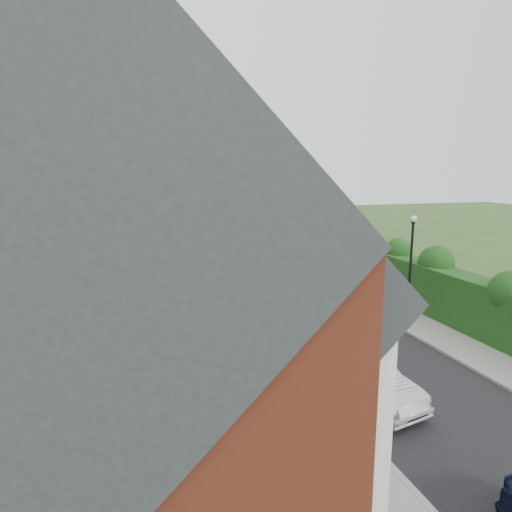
{
  "coord_description": "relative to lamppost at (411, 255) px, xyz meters",
  "views": [
    {
      "loc": [
        -9.6,
        -14.03,
        7.27
      ],
      "look_at": [
        -1.99,
        11.41,
        2.2
      ],
      "focal_mm": 32.0,
      "sensor_mm": 36.0,
      "label": 1
    }
  ],
  "objects": [
    {
      "name": "ground",
      "position": [
        -3.4,
        -4.0,
        -3.3
      ],
      "size": [
        140.0,
        140.0,
        0.0
      ],
      "primitive_type": "plane",
      "color": "#2D4C1E",
      "rests_on": "ground"
    },
    {
      "name": "hedge",
      "position": [
        2.0,
        7.0,
        -1.7
      ],
      "size": [
        2.1,
        58.0,
        2.85
      ],
      "color": "#143812",
      "rests_on": "ground"
    },
    {
      "name": "car_silver_a",
      "position": [
        -5.86,
        -5.98,
        -2.57
      ],
      "size": [
        2.49,
        4.64,
        1.45
      ],
      "primitive_type": "imported",
      "rotation": [
        0.0,
        0.0,
        0.23
      ],
      "color": "silver",
      "rests_on": "ground"
    },
    {
      "name": "kerb_house_side",
      "position": [
        -6.95,
        7.0,
        -3.23
      ],
      "size": [
        0.18,
        58.0,
        0.13
      ],
      "primitive_type": "cube",
      "color": "gray",
      "rests_on": "ground"
    },
    {
      "name": "garden_wall_row",
      "position": [
        -8.75,
        6.0,
        -2.84
      ],
      "size": [
        0.35,
        40.35,
        1.1
      ],
      "color": "brown",
      "rests_on": "ground"
    },
    {
      "name": "car_white",
      "position": [
        -6.4,
        6.6,
        -2.52
      ],
      "size": [
        3.44,
        5.7,
        1.55
      ],
      "primitive_type": "imported",
      "rotation": [
        0.0,
        0.0,
        -0.26
      ],
      "color": "white",
      "rests_on": "ground"
    },
    {
      "name": "tree_far_right",
      "position": [
        -0.01,
        38.08,
        3.02
      ],
      "size": [
        7.98,
        7.6,
        10.31
      ],
      "color": "#332316",
      "rests_on": "ground"
    },
    {
      "name": "lamppost",
      "position": [
        0.0,
        0.0,
        0.0
      ],
      "size": [
        0.32,
        0.32,
        5.16
      ],
      "color": "black",
      "rests_on": "ground"
    },
    {
      "name": "horse",
      "position": [
        -4.0,
        9.97,
        -2.56
      ],
      "size": [
        1.28,
        1.9,
        1.47
      ],
      "primitive_type": "imported",
      "rotation": [
        0.0,
        0.0,
        2.83
      ],
      "color": "brown",
      "rests_on": "ground"
    },
    {
      "name": "horse_cart",
      "position": [
        -4.0,
        11.85,
        -2.12
      ],
      "size": [
        1.3,
        2.86,
        2.07
      ],
      "color": "black",
      "rests_on": "ground"
    },
    {
      "name": "tree_far_back",
      "position": [
        -11.99,
        39.08,
        3.32
      ],
      "size": [
        8.4,
        8.0,
        10.82
      ],
      "color": "#332316",
      "rests_on": "ground"
    },
    {
      "name": "car_silver_b",
      "position": [
        -5.58,
        0.94,
        -2.59
      ],
      "size": [
        2.68,
        5.24,
        1.42
      ],
      "primitive_type": "imported",
      "rotation": [
        0.0,
        0.0,
        -0.07
      ],
      "color": "#B2B3B9",
      "rests_on": "ground"
    },
    {
      "name": "tree_far_left",
      "position": [
        -6.05,
        36.08,
        2.41
      ],
      "size": [
        7.14,
        6.8,
        9.29
      ],
      "color": "#332316",
      "rests_on": "ground"
    },
    {
      "name": "kerb_hedge_side",
      "position": [
        -0.85,
        7.0,
        -3.23
      ],
      "size": [
        0.18,
        58.0,
        0.13
      ],
      "primitive_type": "cube",
      "color": "gray",
      "rests_on": "ground"
    },
    {
      "name": "car_grey",
      "position": [
        -5.44,
        29.0,
        -2.53
      ],
      "size": [
        2.97,
        5.59,
        1.54
      ],
      "primitive_type": "imported",
      "rotation": [
        0.0,
        0.0,
        -0.16
      ],
      "color": "#595B61",
      "rests_on": "ground"
    },
    {
      "name": "pavement_hedge_side",
      "position": [
        0.2,
        7.0,
        -3.24
      ],
      "size": [
        2.2,
        58.0,
        0.12
      ],
      "primitive_type": "cube",
      "color": "gray",
      "rests_on": "ground"
    },
    {
      "name": "car_beige",
      "position": [
        -5.78,
        20.04,
        -2.59
      ],
      "size": [
        2.45,
        5.11,
        1.4
      ],
      "primitive_type": "imported",
      "rotation": [
        0.0,
        0.0,
        0.02
      ],
      "color": "tan",
      "rests_on": "ground"
    },
    {
      "name": "terrace_row",
      "position": [
        -14.27,
        5.98,
        1.18
      ],
      "size": [
        9.05,
        40.5,
        11.5
      ],
      "color": "#9A3D27",
      "rests_on": "ground"
    },
    {
      "name": "car_black",
      "position": [
        -5.75,
        31.0,
        -2.65
      ],
      "size": [
        1.85,
        3.94,
        1.3
      ],
      "primitive_type": "imported",
      "rotation": [
        0.0,
        0.0,
        -0.08
      ],
      "color": "black",
      "rests_on": "ground"
    },
    {
      "name": "car_green",
      "position": [
        -6.21,
        12.2,
        -2.57
      ],
      "size": [
        2.01,
        4.4,
        1.46
      ],
      "primitive_type": "imported",
      "rotation": [
        0.0,
        0.0,
        -0.07
      ],
      "color": "#10361E",
      "rests_on": "ground"
    },
    {
      "name": "road",
      "position": [
        -3.9,
        7.0,
        -3.29
      ],
      "size": [
        6.0,
        58.0,
        0.02
      ],
      "primitive_type": "cube",
      "color": "black",
      "rests_on": "ground"
    },
    {
      "name": "pavement_house_side",
      "position": [
        -7.75,
        7.0,
        -3.24
      ],
      "size": [
        1.7,
        58.0,
        0.12
      ],
      "primitive_type": "cube",
      "color": "gray",
      "rests_on": "ground"
    },
    {
      "name": "car_red",
      "position": [
        -6.4,
        14.2,
        -2.63
      ],
      "size": [
        1.59,
        4.13,
        1.34
      ],
      "primitive_type": "imported",
      "rotation": [
        0.0,
        0.0,
        0.04
      ],
      "color": "maroon",
      "rests_on": "ground"
    }
  ]
}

